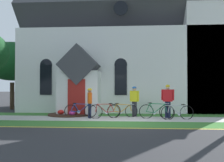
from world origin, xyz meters
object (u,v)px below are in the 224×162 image
at_px(cyclist_in_orange_jersey, 168,98).
at_px(church_sign, 71,93).
at_px(bicycle_red, 156,111).
at_px(cyclist_in_green_jersey, 134,99).
at_px(cyclist_in_blue_jersey, 90,101).
at_px(bicycle_silver, 177,112).
at_px(bicycle_yellow, 81,110).
at_px(bicycle_white, 105,111).
at_px(bicycle_orange, 122,111).
at_px(yard_deciduous_tree, 12,62).

bearing_deg(cyclist_in_orange_jersey, church_sign, 166.08).
distance_m(church_sign, cyclist_in_orange_jersey, 5.71).
xyz_separation_m(bicycle_red, cyclist_in_orange_jersey, (0.64, 0.32, 0.67)).
relative_size(church_sign, cyclist_in_green_jersey, 1.15).
bearing_deg(church_sign, cyclist_in_blue_jersey, -51.87).
bearing_deg(bicycle_silver, bicycle_yellow, 171.93).
distance_m(bicycle_red, bicycle_silver, 1.09).
bearing_deg(cyclist_in_green_jersey, cyclist_in_blue_jersey, -156.08).
xyz_separation_m(church_sign, bicycle_white, (2.21, -1.71, -0.90)).
relative_size(bicycle_red, bicycle_silver, 1.06).
relative_size(bicycle_orange, cyclist_in_blue_jersey, 1.04).
xyz_separation_m(bicycle_white, cyclist_in_blue_jersey, (-0.81, -0.08, 0.53)).
distance_m(bicycle_white, bicycle_red, 2.69).
relative_size(cyclist_in_orange_jersey, yard_deciduous_tree, 0.36).
bearing_deg(cyclist_in_green_jersey, bicycle_orange, -143.65).
height_order(bicycle_yellow, bicycle_orange, bicycle_yellow).
height_order(church_sign, bicycle_yellow, church_sign).
bearing_deg(bicycle_white, bicycle_yellow, 163.19).
bearing_deg(yard_deciduous_tree, bicycle_orange, -28.49).
height_order(bicycle_silver, cyclist_in_blue_jersey, cyclist_in_blue_jersey).
bearing_deg(cyclist_in_blue_jersey, bicycle_red, 1.62).
distance_m(cyclist_in_orange_jersey, cyclist_in_blue_jersey, 4.16).
relative_size(bicycle_yellow, cyclist_in_blue_jersey, 1.11).
bearing_deg(church_sign, yard_deciduous_tree, 147.75).
bearing_deg(bicycle_yellow, yard_deciduous_tree, 142.80).
bearing_deg(bicycle_white, cyclist_in_orange_jersey, 5.79).
height_order(cyclist_in_orange_jersey, yard_deciduous_tree, yard_deciduous_tree).
bearing_deg(yard_deciduous_tree, bicycle_yellow, -37.20).
relative_size(bicycle_red, cyclist_in_green_jersey, 1.07).
height_order(church_sign, cyclist_in_orange_jersey, church_sign).
xyz_separation_m(cyclist_in_orange_jersey, cyclist_in_green_jersey, (-1.77, 0.63, -0.07)).
bearing_deg(cyclist_in_orange_jersey, bicycle_orange, 176.58).
relative_size(church_sign, bicycle_silver, 1.14).
bearing_deg(cyclist_in_orange_jersey, bicycle_yellow, 178.98).
distance_m(bicycle_silver, cyclist_in_blue_jersey, 4.57).
distance_m(bicycle_white, yard_deciduous_tree, 9.49).
distance_m(cyclist_in_blue_jersey, yard_deciduous_tree, 8.75).
bearing_deg(bicycle_red, bicycle_yellow, 174.36).
distance_m(bicycle_white, bicycle_silver, 3.74).
bearing_deg(bicycle_yellow, cyclist_in_orange_jersey, -1.02).
relative_size(bicycle_yellow, cyclist_in_orange_jersey, 0.99).
distance_m(bicycle_white, cyclist_in_orange_jersey, 3.41).
bearing_deg(bicycle_red, bicycle_silver, -17.27).
relative_size(bicycle_white, bicycle_orange, 1.00).
distance_m(cyclist_in_green_jersey, yard_deciduous_tree, 10.17).
relative_size(bicycle_red, cyclist_in_orange_jersey, 1.01).
height_order(bicycle_yellow, cyclist_in_orange_jersey, cyclist_in_orange_jersey).
bearing_deg(bicycle_silver, bicycle_orange, 164.46).
distance_m(church_sign, bicycle_red, 5.26).
distance_m(bicycle_orange, cyclist_in_blue_jersey, 1.88).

